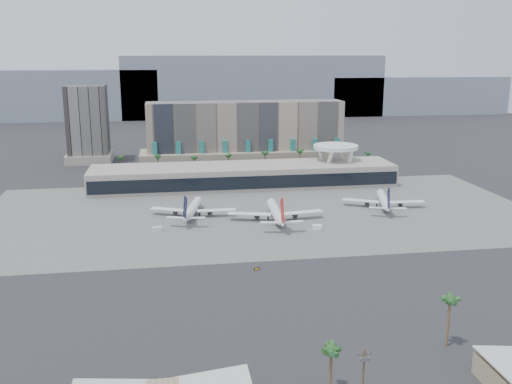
{
  "coord_description": "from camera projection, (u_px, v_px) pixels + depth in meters",
  "views": [
    {
      "loc": [
        -42.15,
        -201.27,
        73.62
      ],
      "look_at": [
        -4.09,
        40.0,
        13.59
      ],
      "focal_mm": 40.0,
      "sensor_mm": 36.0,
      "label": 1
    }
  ],
  "objects": [
    {
      "name": "airliner_left",
      "position": [
        192.0,
        209.0,
        261.68
      ],
      "size": [
        39.36,
        40.91,
        14.31
      ],
      "rotation": [
        0.0,
        0.0,
        -0.22
      ],
      "color": "white",
      "rests_on": "ground"
    },
    {
      "name": "airliner_centre",
      "position": [
        276.0,
        212.0,
        255.35
      ],
      "size": [
        43.43,
        44.78,
        15.45
      ],
      "rotation": [
        0.0,
        0.0,
        -0.05
      ],
      "color": "white",
      "rests_on": "ground"
    },
    {
      "name": "ground",
      "position": [
        283.0,
        251.0,
        217.01
      ],
      "size": [
        900.0,
        900.0,
        0.0
      ],
      "primitive_type": "plane",
      "color": "#232326",
      "rests_on": "ground"
    },
    {
      "name": "saucer_structure",
      "position": [
        336.0,
        149.0,
        332.2
      ],
      "size": [
        26.0,
        26.0,
        21.89
      ],
      "color": "white",
      "rests_on": "ground"
    },
    {
      "name": "mountain_ridge",
      "position": [
        226.0,
        91.0,
        664.94
      ],
      "size": [
        680.0,
        60.0,
        70.0
      ],
      "color": "gray",
      "rests_on": "ground"
    },
    {
      "name": "hotel",
      "position": [
        246.0,
        139.0,
        381.82
      ],
      "size": [
        140.0,
        30.0,
        42.0
      ],
      "color": "tan",
      "rests_on": "ground"
    },
    {
      "name": "service_vehicle_a",
      "position": [
        157.0,
        229.0,
        240.57
      ],
      "size": [
        4.4,
        2.91,
        1.97
      ],
      "primitive_type": "cube",
      "rotation": [
        0.0,
        0.0,
        0.25
      ],
      "color": "silver",
      "rests_on": "ground"
    },
    {
      "name": "utility_pole",
      "position": [
        364.0,
        369.0,
        122.83
      ],
      "size": [
        3.2,
        0.85,
        12.0
      ],
      "color": "#4C3826",
      "rests_on": "ground"
    },
    {
      "name": "apron_pad",
      "position": [
        260.0,
        212.0,
        269.77
      ],
      "size": [
        260.0,
        130.0,
        0.06
      ],
      "primitive_type": "cube",
      "color": "#5B5B59",
      "rests_on": "ground"
    },
    {
      "name": "palm_row",
      "position": [
        247.0,
        156.0,
        354.66
      ],
      "size": [
        157.8,
        2.8,
        13.1
      ],
      "color": "brown",
      "rests_on": "ground"
    },
    {
      "name": "near_palm_b",
      "position": [
        450.0,
        305.0,
        144.19
      ],
      "size": [
        6.0,
        6.0,
        14.22
      ],
      "color": "brown",
      "rests_on": "ground"
    },
    {
      "name": "taxiway_sign",
      "position": [
        257.0,
        269.0,
        197.79
      ],
      "size": [
        2.04,
        0.83,
        0.93
      ],
      "rotation": [
        0.0,
        0.0,
        0.28
      ],
      "color": "black",
      "rests_on": "ground"
    },
    {
      "name": "terminal",
      "position": [
        244.0,
        175.0,
        320.82
      ],
      "size": [
        170.0,
        32.5,
        14.5
      ],
      "color": "#ACA397",
      "rests_on": "ground"
    },
    {
      "name": "airliner_right",
      "position": [
        384.0,
        200.0,
        276.8
      ],
      "size": [
        38.98,
        40.43,
        14.26
      ],
      "rotation": [
        0.0,
        0.0,
        -0.26
      ],
      "color": "white",
      "rests_on": "ground"
    },
    {
      "name": "near_palm_a",
      "position": [
        331.0,
        356.0,
        124.83
      ],
      "size": [
        6.0,
        6.0,
        11.68
      ],
      "color": "brown",
      "rests_on": "ground"
    },
    {
      "name": "office_tower",
      "position": [
        88.0,
        129.0,
        389.02
      ],
      "size": [
        30.0,
        30.0,
        52.0
      ],
      "color": "black",
      "rests_on": "ground"
    },
    {
      "name": "service_vehicle_b",
      "position": [
        317.0,
        227.0,
        242.92
      ],
      "size": [
        4.36,
        3.08,
        2.04
      ],
      "primitive_type": "cube",
      "rotation": [
        0.0,
        0.0,
        -0.22
      ],
      "color": "white",
      "rests_on": "ground"
    }
  ]
}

